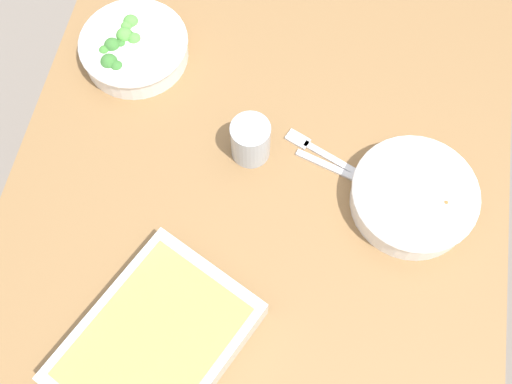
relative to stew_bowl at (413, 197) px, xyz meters
name	(u,v)px	position (x,y,z in m)	size (l,w,h in m)	color
ground_plane	(256,296)	(-0.03, 0.27, -0.77)	(6.00, 6.00, 0.00)	slate
dining_table	(256,211)	(-0.03, 0.27, -0.12)	(1.20, 0.90, 0.74)	olive
stew_bowl	(413,197)	(0.00, 0.00, 0.00)	(0.22, 0.22, 0.06)	white
broccoli_bowl	(134,47)	(0.22, 0.56, 0.00)	(0.21, 0.21, 0.06)	white
baking_dish	(156,344)	(-0.33, 0.38, 0.00)	(0.37, 0.33, 0.06)	silver
drink_cup	(251,141)	(0.05, 0.30, 0.01)	(0.07, 0.07, 0.08)	#B2BCC6
spoon_by_stew	(353,177)	(0.03, 0.11, -0.03)	(0.07, 0.17, 0.01)	silver
fork_on_table	(322,153)	(0.07, 0.17, -0.03)	(0.09, 0.17, 0.01)	silver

